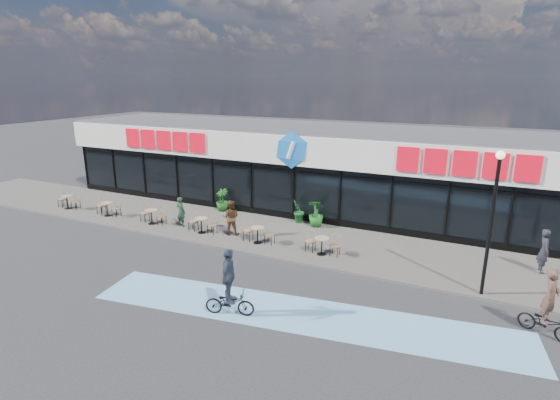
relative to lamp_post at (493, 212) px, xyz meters
name	(u,v)px	position (x,y,z in m)	size (l,w,h in m)	color
ground	(220,273)	(-9.19, -2.30, -3.08)	(120.00, 120.00, 0.00)	#28282B
sidewalk	(272,235)	(-9.19, 2.20, -3.03)	(44.00, 5.00, 0.10)	#55514C
bike_lane	(300,314)	(-5.19, -3.80, -3.07)	(14.00, 2.20, 0.01)	#6CA3CC
building	(314,167)	(-9.19, 7.63, -0.74)	(30.60, 6.57, 4.75)	black
lamp_post	(493,212)	(0.00, 0.00, 0.00)	(0.28, 0.28, 4.99)	black
bistro_set_0	(69,200)	(-21.48, 0.97, -2.52)	(1.54, 0.62, 0.90)	tan
bistro_set_1	(108,207)	(-18.42, 0.97, -2.52)	(1.54, 0.62, 0.90)	tan
bistro_set_2	(153,215)	(-15.37, 0.97, -2.52)	(1.54, 0.62, 0.90)	tan
bistro_set_3	(202,223)	(-12.31, 0.97, -2.52)	(1.54, 0.62, 0.90)	tan
bistro_set_4	(259,233)	(-9.25, 0.97, -2.52)	(1.54, 0.62, 0.90)	tan
bistro_set_5	(323,243)	(-6.19, 0.97, -2.52)	(1.54, 0.62, 0.90)	tan
potted_plant_left	(222,200)	(-13.35, 4.34, -2.36)	(0.69, 0.69, 1.24)	#144614
potted_plant_mid	(298,211)	(-8.71, 4.24, -2.36)	(0.68, 0.54, 1.23)	#175120
potted_plant_right	(316,213)	(-7.72, 4.15, -2.31)	(0.74, 0.74, 1.33)	#1A5C1D
patron_left	(181,212)	(-13.78, 1.26, -2.22)	(0.55, 0.36, 1.51)	#1A3020
patron_right	(231,217)	(-10.90, 1.29, -2.13)	(0.82, 0.64, 1.69)	#462B19
pedestrian_b	(544,251)	(2.00, 2.91, -2.11)	(0.63, 0.41, 1.73)	black
cyclist_a	(229,289)	(-7.20, -4.77, -2.17)	(1.68, 1.13, 2.24)	black
cyclist_b	(547,313)	(1.74, -1.78, -2.35)	(1.61, 1.12, 2.09)	black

